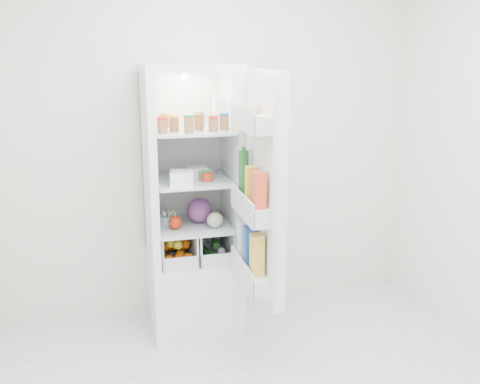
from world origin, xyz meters
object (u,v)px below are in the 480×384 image
object	(u,v)px
red_cabbage	(199,211)
fridge_door	(261,192)
mushroom_bowl	(168,220)
refrigerator	(192,232)

from	to	relation	value
red_cabbage	fridge_door	bearing A→B (deg)	-66.80
mushroom_bowl	fridge_door	bearing A→B (deg)	-52.60
mushroom_bowl	fridge_door	distance (m)	0.82
mushroom_bowl	fridge_door	xyz separation A→B (m)	(0.46, -0.61, 0.31)
refrigerator	mushroom_bowl	size ratio (longest dim) A/B	12.77
fridge_door	refrigerator	bearing A→B (deg)	25.58
refrigerator	mushroom_bowl	bearing A→B (deg)	-168.89
red_cabbage	fridge_door	world-z (taller)	fridge_door
refrigerator	mushroom_bowl	xyz separation A→B (m)	(-0.17, -0.03, 0.12)
mushroom_bowl	fridge_door	world-z (taller)	fridge_door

